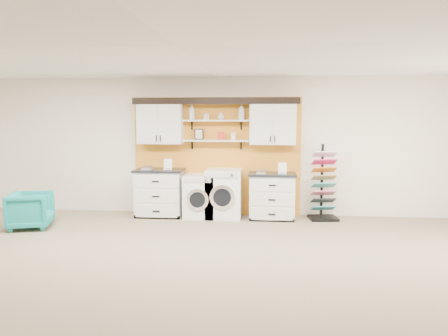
# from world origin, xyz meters

# --- Properties ---
(floor) EXTENTS (10.00, 10.00, 0.00)m
(floor) POSITION_xyz_m (0.00, 0.00, 0.00)
(floor) COLOR #816F56
(floor) RESTS_ON ground
(ceiling) EXTENTS (10.00, 10.00, 0.00)m
(ceiling) POSITION_xyz_m (0.00, 0.00, 2.80)
(ceiling) COLOR white
(ceiling) RESTS_ON wall_back
(wall_back) EXTENTS (10.00, 0.00, 10.00)m
(wall_back) POSITION_xyz_m (0.00, 4.00, 1.40)
(wall_back) COLOR #F0E4CF
(wall_back) RESTS_ON floor
(accent_panel) EXTENTS (3.40, 0.07, 2.40)m
(accent_panel) POSITION_xyz_m (0.00, 3.96, 1.20)
(accent_panel) COLOR orange
(accent_panel) RESTS_ON wall_back
(upper_cabinet_left) EXTENTS (0.90, 0.35, 0.84)m
(upper_cabinet_left) POSITION_xyz_m (-1.13, 3.79, 1.88)
(upper_cabinet_left) COLOR white
(upper_cabinet_left) RESTS_ON wall_back
(upper_cabinet_right) EXTENTS (0.90, 0.35, 0.84)m
(upper_cabinet_right) POSITION_xyz_m (1.13, 3.79, 1.88)
(upper_cabinet_right) COLOR white
(upper_cabinet_right) RESTS_ON wall_back
(shelf_lower) EXTENTS (1.32, 0.28, 0.03)m
(shelf_lower) POSITION_xyz_m (0.00, 3.80, 1.53)
(shelf_lower) COLOR white
(shelf_lower) RESTS_ON wall_back
(shelf_upper) EXTENTS (1.32, 0.28, 0.03)m
(shelf_upper) POSITION_xyz_m (0.00, 3.80, 1.93)
(shelf_upper) COLOR white
(shelf_upper) RESTS_ON wall_back
(crown_molding) EXTENTS (3.30, 0.41, 0.13)m
(crown_molding) POSITION_xyz_m (0.00, 3.81, 2.33)
(crown_molding) COLOR black
(crown_molding) RESTS_ON wall_back
(picture_frame) EXTENTS (0.18, 0.02, 0.22)m
(picture_frame) POSITION_xyz_m (-0.35, 3.85, 1.66)
(picture_frame) COLOR black
(picture_frame) RESTS_ON shelf_lower
(canister_red) EXTENTS (0.11, 0.11, 0.16)m
(canister_red) POSITION_xyz_m (0.10, 3.80, 1.62)
(canister_red) COLOR red
(canister_red) RESTS_ON shelf_lower
(canister_cream) EXTENTS (0.10, 0.10, 0.14)m
(canister_cream) POSITION_xyz_m (0.35, 3.80, 1.61)
(canister_cream) COLOR silver
(canister_cream) RESTS_ON shelf_lower
(base_cabinet_left) EXTENTS (0.98, 0.66, 0.96)m
(base_cabinet_left) POSITION_xyz_m (-1.13, 3.64, 0.48)
(base_cabinet_left) COLOR white
(base_cabinet_left) RESTS_ON floor
(base_cabinet_right) EXTENTS (0.93, 0.66, 0.91)m
(base_cabinet_right) POSITION_xyz_m (1.13, 3.64, 0.45)
(base_cabinet_right) COLOR white
(base_cabinet_right) RESTS_ON floor
(washer) EXTENTS (0.61, 0.71, 0.86)m
(washer) POSITION_xyz_m (-0.30, 3.64, 0.43)
(washer) COLOR white
(washer) RESTS_ON floor
(dryer) EXTENTS (0.69, 0.71, 0.97)m
(dryer) POSITION_xyz_m (0.18, 3.64, 0.49)
(dryer) COLOR white
(dryer) RESTS_ON floor
(sample_rack) EXTENTS (0.59, 0.52, 1.48)m
(sample_rack) POSITION_xyz_m (2.13, 3.67, 0.49)
(sample_rack) COLOR black
(sample_rack) RESTS_ON floor
(armchair) EXTENTS (0.88, 0.86, 0.65)m
(armchair) POSITION_xyz_m (-3.22, 2.47, 0.33)
(armchair) COLOR #138986
(armchair) RESTS_ON floor
(soap_bottle_a) EXTENTS (0.12, 0.12, 0.31)m
(soap_bottle_a) POSITION_xyz_m (-0.48, 3.80, 2.10)
(soap_bottle_a) COLOR silver
(soap_bottle_a) RESTS_ON shelf_upper
(soap_bottle_b) EXTENTS (0.10, 0.10, 0.17)m
(soap_bottle_b) POSITION_xyz_m (-0.19, 3.80, 2.03)
(soap_bottle_b) COLOR silver
(soap_bottle_b) RESTS_ON shelf_upper
(soap_bottle_c) EXTENTS (0.14, 0.14, 0.15)m
(soap_bottle_c) POSITION_xyz_m (0.10, 3.80, 2.02)
(soap_bottle_c) COLOR silver
(soap_bottle_c) RESTS_ON shelf_upper
(soap_bottle_d) EXTENTS (0.15, 0.15, 0.33)m
(soap_bottle_d) POSITION_xyz_m (0.51, 3.80, 2.11)
(soap_bottle_d) COLOR silver
(soap_bottle_d) RESTS_ON shelf_upper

